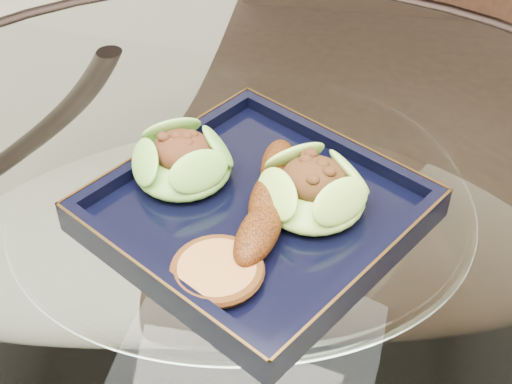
% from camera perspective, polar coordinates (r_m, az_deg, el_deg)
% --- Properties ---
extents(dining_table, '(1.13, 1.13, 0.77)m').
position_cam_1_polar(dining_table, '(0.82, -0.93, -11.40)').
color(dining_table, white).
rests_on(dining_table, ground).
extents(dining_chair, '(0.51, 0.51, 1.04)m').
position_cam_1_polar(dining_chair, '(1.16, 8.63, 5.62)').
color(dining_chair, '#331A11').
rests_on(dining_chair, ground).
extents(navy_plate, '(0.36, 0.36, 0.02)m').
position_cam_1_polar(navy_plate, '(0.70, 0.00, -1.86)').
color(navy_plate, black).
rests_on(navy_plate, dining_table).
extents(lettuce_wrap_left, '(0.12, 0.12, 0.04)m').
position_cam_1_polar(lettuce_wrap_left, '(0.72, -5.90, 2.31)').
color(lettuce_wrap_left, '#52922A').
rests_on(lettuce_wrap_left, navy_plate).
extents(lettuce_wrap_right, '(0.13, 0.13, 0.04)m').
position_cam_1_polar(lettuce_wrap_right, '(0.68, 4.58, -0.02)').
color(lettuce_wrap_right, '#74AA31').
rests_on(lettuce_wrap_right, navy_plate).
extents(roasted_plantain, '(0.05, 0.17, 0.03)m').
position_cam_1_polar(roasted_plantain, '(0.68, 1.07, -0.56)').
color(roasted_plantain, '#672C0A').
rests_on(roasted_plantain, navy_plate).
extents(crumb_patty, '(0.09, 0.09, 0.01)m').
position_cam_1_polar(crumb_patty, '(0.62, -3.13, -6.39)').
color(crumb_patty, '#B5753C').
rests_on(crumb_patty, navy_plate).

